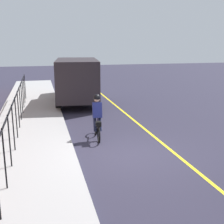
{
  "coord_description": "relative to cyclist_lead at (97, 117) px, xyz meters",
  "views": [
    {
      "loc": [
        -8.95,
        2.83,
        3.78
      ],
      "look_at": [
        2.2,
        0.04,
        1.0
      ],
      "focal_mm": 46.41,
      "sensor_mm": 36.0,
      "label": 1
    }
  ],
  "objects": [
    {
      "name": "box_truck_background",
      "position": [
        7.44,
        -0.19,
        0.64
      ],
      "size": [
        6.93,
        3.17,
        2.78
      ],
      "rotation": [
        0.0,
        0.0,
        -0.12
      ],
      "color": "#292327",
      "rests_on": "ground"
    },
    {
      "name": "ground_plane",
      "position": [
        -1.85,
        -0.73,
        -0.91
      ],
      "size": [
        80.0,
        80.0,
        0.0
      ],
      "primitive_type": "plane",
      "color": "#292737"
    },
    {
      "name": "cyclist_lead",
      "position": [
        0.0,
        0.0,
        0.0
      ],
      "size": [
        1.71,
        0.39,
        1.83
      ],
      "rotation": [
        0.0,
        0.0,
        -0.08
      ],
      "color": "black",
      "rests_on": "ground"
    },
    {
      "name": "sidewalk",
      "position": [
        -1.85,
        2.67,
        -0.84
      ],
      "size": [
        40.0,
        3.2,
        0.15
      ],
      "primitive_type": "cube",
      "color": "#9A999A",
      "rests_on": "ground"
    },
    {
      "name": "lane_line_centre",
      "position": [
        -1.85,
        -2.33,
        -0.91
      ],
      "size": [
        36.0,
        0.12,
        0.01
      ],
      "primitive_type": "cube",
      "color": "yellow",
      "rests_on": "ground"
    },
    {
      "name": "iron_fence",
      "position": [
        -0.85,
        3.07,
        0.37
      ],
      "size": [
        19.44,
        0.04,
        1.6
      ],
      "color": "black",
      "rests_on": "sidewalk"
    }
  ]
}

